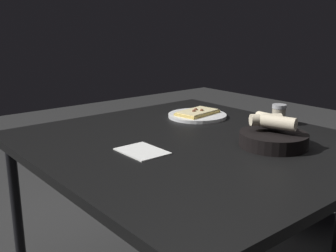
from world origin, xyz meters
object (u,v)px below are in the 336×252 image
(bread_basket, at_px, (273,136))
(dining_table, at_px, (193,155))
(pizza_plate, at_px, (197,115))
(pepper_shaker, at_px, (279,116))

(bread_basket, bearing_deg, dining_table, 36.97)
(bread_basket, bearing_deg, pizza_plate, -11.51)
(dining_table, relative_size, pizza_plate, 4.50)
(dining_table, distance_m, pizza_plate, 0.36)
(dining_table, distance_m, pepper_shaker, 0.43)
(dining_table, height_order, pepper_shaker, pepper_shaker)
(dining_table, bearing_deg, pizza_plate, -46.00)
(pepper_shaker, bearing_deg, dining_table, 82.25)
(pepper_shaker, bearing_deg, pizza_plate, 27.72)
(dining_table, bearing_deg, pepper_shaker, -97.75)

